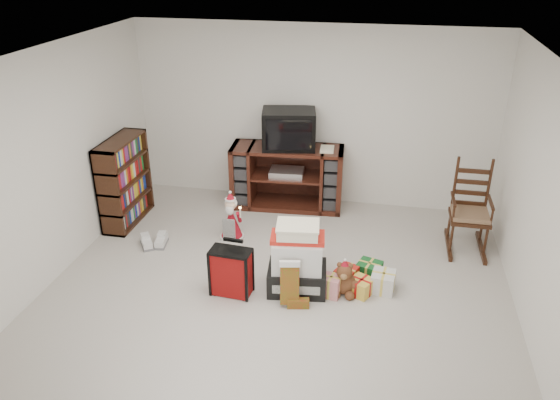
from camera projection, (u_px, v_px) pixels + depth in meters
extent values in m
cube|color=beige|center=(275.00, 296.00, 5.87)|extent=(5.00, 5.00, 0.01)
cube|color=white|center=(274.00, 61.00, 4.79)|extent=(5.00, 5.00, 0.01)
cube|color=white|center=(312.00, 116.00, 7.53)|extent=(5.00, 0.01, 2.50)
cube|color=white|center=(183.00, 369.00, 3.12)|extent=(5.00, 0.01, 2.50)
cube|color=white|center=(44.00, 171.00, 5.78)|extent=(0.01, 5.00, 2.50)
cube|color=white|center=(547.00, 214.00, 4.87)|extent=(0.01, 5.00, 2.50)
cube|color=#4A2015|center=(287.00, 177.00, 7.67)|extent=(1.58, 0.65, 0.88)
cube|color=silver|center=(287.00, 172.00, 7.60)|extent=(0.49, 0.36, 0.09)
cube|color=#391D0F|center=(124.00, 181.00, 7.20)|extent=(0.32, 0.95, 1.16)
cube|color=#391D0F|center=(469.00, 218.00, 6.60)|extent=(0.47, 0.45, 0.04)
cube|color=#8E6E4D|center=(470.00, 214.00, 6.57)|extent=(0.43, 0.41, 0.05)
cube|color=#391D0F|center=(472.00, 182.00, 6.61)|extent=(0.39, 0.06, 0.71)
cube|color=#391D0F|center=(465.00, 246.00, 6.77)|extent=(0.47, 0.77, 0.05)
cube|color=black|center=(297.00, 278.00, 5.92)|extent=(0.68, 0.53, 0.28)
cube|color=silver|center=(297.00, 253.00, 5.79)|extent=(0.57, 0.47, 0.34)
cube|color=red|center=(298.00, 237.00, 5.70)|extent=(0.60, 0.37, 0.05)
cube|color=#EFE5C3|center=(298.00, 231.00, 5.67)|extent=(0.46, 0.37, 0.11)
cube|color=maroon|center=(231.00, 272.00, 5.80)|extent=(0.43, 0.25, 0.54)
cube|color=black|center=(233.00, 240.00, 5.73)|extent=(0.22, 0.05, 0.03)
ellipsoid|color=brown|center=(344.00, 283.00, 5.87)|extent=(0.25, 0.22, 0.27)
sphere|color=brown|center=(344.00, 272.00, 5.77)|extent=(0.17, 0.17, 0.17)
cone|color=maroon|center=(307.00, 252.00, 6.32)|extent=(0.26, 0.26, 0.37)
sphere|color=beige|center=(308.00, 235.00, 6.22)|extent=(0.13, 0.13, 0.13)
cone|color=maroon|center=(308.00, 227.00, 6.18)|extent=(0.11, 0.11, 0.09)
cylinder|color=silver|center=(318.00, 243.00, 6.12)|extent=(0.02, 0.02, 0.11)
cone|color=maroon|center=(231.00, 223.00, 6.91)|extent=(0.30, 0.30, 0.43)
sphere|color=beige|center=(231.00, 204.00, 6.79)|extent=(0.15, 0.15, 0.15)
cone|color=maroon|center=(230.00, 196.00, 6.74)|extent=(0.13, 0.13, 0.11)
cylinder|color=silver|center=(240.00, 213.00, 6.68)|extent=(0.02, 0.02, 0.13)
cube|color=silver|center=(147.00, 241.00, 6.82)|extent=(0.26, 0.30, 0.10)
cube|color=silver|center=(161.00, 243.00, 6.79)|extent=(0.16, 0.30, 0.10)
cube|color=red|center=(347.00, 275.00, 6.01)|extent=(0.24, 0.24, 0.24)
cube|color=#19672E|center=(365.00, 266.00, 6.18)|extent=(0.24, 0.24, 0.24)
cube|color=gold|center=(367.00, 285.00, 5.85)|extent=(0.24, 0.24, 0.24)
cube|color=silver|center=(339.00, 291.00, 5.74)|extent=(0.24, 0.24, 0.24)
cube|color=silver|center=(384.00, 277.00, 5.98)|extent=(0.24, 0.24, 0.24)
cube|color=black|center=(289.00, 129.00, 7.37)|extent=(0.79, 0.62, 0.52)
cube|color=black|center=(285.00, 135.00, 7.15)|extent=(0.60, 0.13, 0.42)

